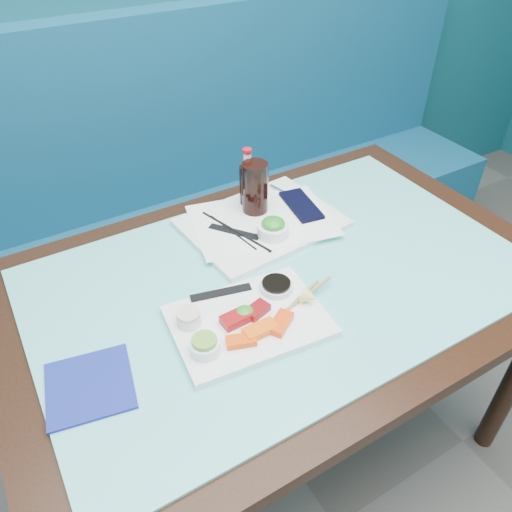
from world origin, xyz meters
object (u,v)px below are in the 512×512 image
blue_napkin (90,386)px  seaweed_bowl (273,230)px  booth_bench (169,230)px  cola_glass (255,188)px  cola_bottle_body (248,188)px  serving_tray (262,223)px  sashimi_plate (249,321)px  dining_table (282,301)px

blue_napkin → seaweed_bowl: bearing=21.4°
booth_bench → blue_napkin: size_ratio=17.90×
blue_napkin → cola_glass: bearing=30.9°
booth_bench → blue_napkin: (-0.52, -0.93, 0.39)m
booth_bench → seaweed_bowl: (0.06, -0.70, 0.42)m
booth_bench → cola_bottle_body: (0.08, -0.53, 0.45)m
serving_tray → blue_napkin: 0.66m
booth_bench → cola_glass: 0.75m
serving_tray → booth_bench: bearing=90.8°
sashimi_plate → cola_bottle_body: bearing=65.8°
cola_glass → blue_napkin: size_ratio=0.91×
sashimi_plate → cola_bottle_body: cola_bottle_body is taller
dining_table → blue_napkin: blue_napkin is taller
booth_bench → sashimi_plate: (-0.16, -0.94, 0.39)m
cola_bottle_body → seaweed_bowl: bearing=-97.2°
sashimi_plate → cola_bottle_body: size_ratio=2.48×
cola_glass → sashimi_plate: bearing=-122.5°
booth_bench → seaweed_bowl: bearing=-85.4°
serving_tray → cola_bottle_body: (0.01, 0.10, 0.06)m
seaweed_bowl → cola_bottle_body: 0.18m
dining_table → booth_bench: bearing=90.0°
seaweed_bowl → blue_napkin: 0.62m
serving_tray → blue_napkin: serving_tray is taller
blue_napkin → dining_table: bearing=9.6°
serving_tray → seaweed_bowl: bearing=-102.8°
serving_tray → blue_napkin: bearing=-158.0°
serving_tray → cola_glass: (0.01, 0.05, 0.08)m
dining_table → cola_glass: size_ratio=9.19×
dining_table → seaweed_bowl: (0.06, 0.14, 0.12)m
booth_bench → cola_bottle_body: bearing=-81.5°
cola_bottle_body → sashimi_plate: bearing=-119.7°
serving_tray → cola_bottle_body: bearing=77.9°
sashimi_plate → serving_tray: sashimi_plate is taller
dining_table → blue_napkin: (-0.52, -0.09, 0.09)m
serving_tray → cola_bottle_body: cola_bottle_body is taller
cola_bottle_body → booth_bench: bearing=98.5°
seaweed_bowl → cola_glass: (0.02, 0.13, 0.06)m
sashimi_plate → dining_table: bearing=38.3°
serving_tray → sashimi_plate: bearing=-130.8°
seaweed_bowl → sashimi_plate: bearing=-132.0°
dining_table → blue_napkin: 0.53m
booth_bench → seaweed_bowl: size_ratio=34.61×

